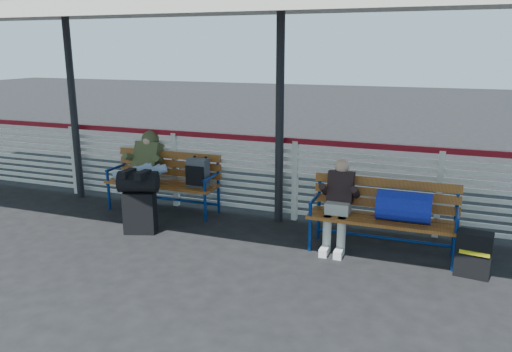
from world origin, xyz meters
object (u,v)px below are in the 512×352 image
at_px(bench_left, 174,175).
at_px(companion_person, 338,203).
at_px(suitcase_side, 473,254).
at_px(traveler_man, 142,169).
at_px(bench_right, 395,208).
at_px(luggage_stack, 139,199).

bearing_deg(bench_left, companion_person, -11.84).
distance_m(bench_left, suitcase_side, 4.40).
distance_m(traveler_man, companion_person, 3.03).
height_order(bench_right, companion_person, companion_person).
bearing_deg(traveler_man, bench_left, 47.21).
bearing_deg(bench_right, bench_left, 170.54).
bearing_deg(luggage_stack, companion_person, -9.40).
bearing_deg(suitcase_side, traveler_man, -178.94).
height_order(bench_left, traveler_man, traveler_man).
height_order(traveler_man, companion_person, traveler_man).
distance_m(bench_left, companion_person, 2.76).
relative_size(bench_left, companion_person, 1.57).
bearing_deg(companion_person, luggage_stack, -170.92).
bearing_deg(bench_right, suitcase_side, -18.16).
height_order(bench_right, traveler_man, traveler_man).
height_order(bench_right, suitcase_side, bench_right).
bearing_deg(bench_left, traveler_man, -132.79).
distance_m(bench_right, companion_person, 0.69).
xyz_separation_m(bench_right, traveler_man, (-3.71, 0.21, 0.12)).
relative_size(luggage_stack, bench_right, 0.49).
xyz_separation_m(luggage_stack, traveler_man, (-0.35, 0.64, 0.25)).
bearing_deg(bench_right, companion_person, -179.97).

